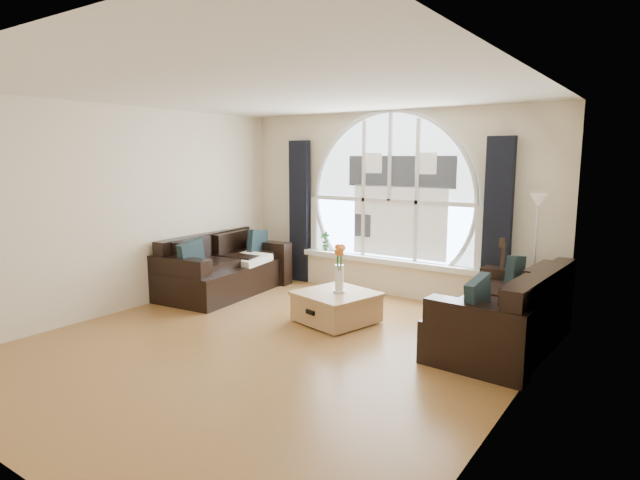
{
  "coord_description": "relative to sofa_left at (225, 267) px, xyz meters",
  "views": [
    {
      "loc": [
        3.52,
        -4.18,
        2.03
      ],
      "look_at": [
        0.0,
        0.9,
        1.05
      ],
      "focal_mm": 29.26,
      "sensor_mm": 36.0,
      "label": 1
    }
  ],
  "objects": [
    {
      "name": "ground",
      "position": [
        2.04,
        -1.32,
        -0.4
      ],
      "size": [
        5.0,
        5.5,
        0.01
      ],
      "primitive_type": "cube",
      "color": "brown",
      "rests_on": "ground"
    },
    {
      "name": "ceiling",
      "position": [
        2.04,
        -1.32,
        2.3
      ],
      "size": [
        5.0,
        5.5,
        0.01
      ],
      "primitive_type": "cube",
      "color": "silver",
      "rests_on": "ground"
    },
    {
      "name": "wall_back",
      "position": [
        2.04,
        1.43,
        0.95
      ],
      "size": [
        5.0,
        0.01,
        2.7
      ],
      "primitive_type": "cube",
      "color": "beige",
      "rests_on": "ground"
    },
    {
      "name": "wall_left",
      "position": [
        -0.46,
        -1.32,
        0.95
      ],
      "size": [
        0.01,
        5.5,
        2.7
      ],
      "primitive_type": "cube",
      "color": "beige",
      "rests_on": "ground"
    },
    {
      "name": "wall_right",
      "position": [
        4.54,
        -1.32,
        0.95
      ],
      "size": [
        0.01,
        5.5,
        2.7
      ],
      "primitive_type": "cube",
      "color": "beige",
      "rests_on": "ground"
    },
    {
      "name": "attic_slope",
      "position": [
        4.24,
        -1.32,
        1.95
      ],
      "size": [
        0.92,
        5.5,
        0.72
      ],
      "primitive_type": "cube",
      "color": "silver",
      "rests_on": "ground"
    },
    {
      "name": "arched_window",
      "position": [
        2.04,
        1.4,
        1.23
      ],
      "size": [
        2.6,
        0.06,
        2.15
      ],
      "primitive_type": "cube",
      "color": "silver",
      "rests_on": "wall_back"
    },
    {
      "name": "window_sill",
      "position": [
        2.04,
        1.33,
        0.11
      ],
      "size": [
        2.9,
        0.22,
        0.08
      ],
      "primitive_type": "cube",
      "color": "white",
      "rests_on": "wall_back"
    },
    {
      "name": "window_frame",
      "position": [
        2.04,
        1.37,
        1.23
      ],
      "size": [
        2.76,
        0.08,
        2.15
      ],
      "primitive_type": "cube",
      "color": "white",
      "rests_on": "wall_back"
    },
    {
      "name": "neighbor_house",
      "position": [
        2.19,
        1.38,
        1.1
      ],
      "size": [
        1.7,
        0.02,
        1.5
      ],
      "primitive_type": "cube",
      "color": "silver",
      "rests_on": "wall_back"
    },
    {
      "name": "curtain_left",
      "position": [
        0.44,
        1.31,
        0.75
      ],
      "size": [
        0.35,
        0.12,
        2.3
      ],
      "primitive_type": "cube",
      "color": "black",
      "rests_on": "ground"
    },
    {
      "name": "curtain_right",
      "position": [
        3.64,
        1.31,
        0.75
      ],
      "size": [
        0.35,
        0.12,
        2.3
      ],
      "primitive_type": "cube",
      "color": "black",
      "rests_on": "ground"
    },
    {
      "name": "sofa_left",
      "position": [
        0.0,
        0.0,
        0.0
      ],
      "size": [
        1.18,
        2.06,
        0.88
      ],
      "primitive_type": "cube",
      "rotation": [
        0.0,
        0.0,
        0.1
      ],
      "color": "black",
      "rests_on": "ground"
    },
    {
      "name": "sofa_right",
      "position": [
        4.08,
        0.06,
        0.0
      ],
      "size": [
        1.1,
        2.02,
        0.87
      ],
      "primitive_type": "cube",
      "rotation": [
        0.0,
        0.0,
        -0.06
      ],
      "color": "black",
      "rests_on": "ground"
    },
    {
      "name": "coffee_chest",
      "position": [
        2.16,
        -0.24,
        -0.19
      ],
      "size": [
        1.05,
        1.05,
        0.42
      ],
      "primitive_type": "cube",
      "rotation": [
        0.0,
        0.0,
        -0.25
      ],
      "color": "tan",
      "rests_on": "ground"
    },
    {
      "name": "throw_blanket",
      "position": [
        0.23,
        0.26,
        0.1
      ],
      "size": [
        0.55,
        0.55,
        0.1
      ],
      "primitive_type": "cube",
      "rotation": [
        0.0,
        0.0,
        0.01
      ],
      "color": "silver",
      "rests_on": "sofa_left"
    },
    {
      "name": "vase_flowers",
      "position": [
        2.19,
        -0.23,
        0.37
      ],
      "size": [
        0.24,
        0.24,
        0.7
      ],
      "primitive_type": "cube",
      "color": "white",
      "rests_on": "coffee_chest"
    },
    {
      "name": "floor_lamp",
      "position": [
        4.16,
        1.14,
        0.4
      ],
      "size": [
        0.24,
        0.24,
        1.6
      ],
      "primitive_type": "cube",
      "color": "#B2B2B2",
      "rests_on": "ground"
    },
    {
      "name": "guitar",
      "position": [
        3.81,
        1.04,
        0.13
      ],
      "size": [
        0.38,
        0.27,
        1.06
      ],
      "primitive_type": "cube",
      "rotation": [
        0.0,
        0.0,
        0.09
      ],
      "color": "#995934",
      "rests_on": "ground"
    },
    {
      "name": "potted_plant",
      "position": [
        0.92,
        1.33,
        0.3
      ],
      "size": [
        0.17,
        0.13,
        0.31
      ],
      "primitive_type": "imported",
      "rotation": [
        0.0,
        0.0,
        0.13
      ],
      "color": "#1E6023",
      "rests_on": "window_sill"
    }
  ]
}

